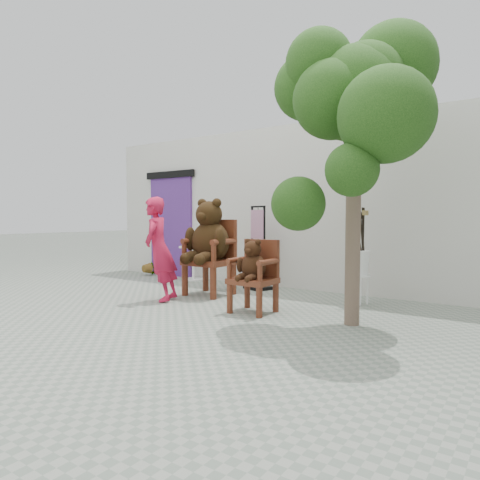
{
  "coord_description": "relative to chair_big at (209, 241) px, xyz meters",
  "views": [
    {
      "loc": [
        3.71,
        -4.36,
        1.31
      ],
      "look_at": [
        -0.14,
        1.16,
        0.95
      ],
      "focal_mm": 32.0,
      "sensor_mm": 36.0,
      "label": 1
    }
  ],
  "objects": [
    {
      "name": "chair_big",
      "position": [
        0.0,
        0.0,
        0.0
      ],
      "size": [
        0.8,
        0.85,
        1.62
      ],
      "color": "#4A1E10",
      "rests_on": "ground"
    },
    {
      "name": "potted_plant",
      "position": [
        -2.59,
        1.13,
        -0.71
      ],
      "size": [
        0.41,
        0.37,
        0.4
      ],
      "primitive_type": "imported",
      "rotation": [
        0.0,
        0.0,
        -0.18
      ],
      "color": "#14340E",
      "rests_on": "ground"
    },
    {
      "name": "chair_small",
      "position": [
        1.34,
        -0.68,
        -0.3
      ],
      "size": [
        0.57,
        0.55,
        1.02
      ],
      "color": "#4A1E10",
      "rests_on": "ground"
    },
    {
      "name": "cafe_table",
      "position": [
        -1.35,
        1.13,
        -0.47
      ],
      "size": [
        0.6,
        0.6,
        0.7
      ],
      "rotation": [
        0.0,
        0.0,
        -0.02
      ],
      "color": "white",
      "rests_on": "ground"
    },
    {
      "name": "stool_bucket",
      "position": [
        2.35,
        0.65,
        -0.27
      ],
      "size": [
        0.32,
        0.32,
        1.45
      ],
      "rotation": [
        0.0,
        0.0,
        -0.29
      ],
      "color": "white",
      "rests_on": "ground"
    },
    {
      "name": "back_wall",
      "position": [
        0.81,
        1.88,
        0.59
      ],
      "size": [
        9.0,
        1.0,
        3.0
      ],
      "primitive_type": "cube",
      "color": "beige",
      "rests_on": "ground"
    },
    {
      "name": "display_stand",
      "position": [
        0.37,
        0.93,
        -0.33
      ],
      "size": [
        0.54,
        0.48,
        1.51
      ],
      "rotation": [
        0.0,
        0.0,
        -0.35
      ],
      "color": "black",
      "rests_on": "ground"
    },
    {
      "name": "tree",
      "position": [
        2.71,
        -0.62,
        1.84
      ],
      "size": [
        2.07,
        2.1,
        3.73
      ],
      "rotation": [
        0.0,
        0.0,
        0.29
      ],
      "color": "brown",
      "rests_on": "ground"
    },
    {
      "name": "ground_plane",
      "position": [
        0.81,
        -1.22,
        -0.91
      ],
      "size": [
        60.0,
        60.0,
        0.0
      ],
      "primitive_type": "plane",
      "color": "gray",
      "rests_on": "ground"
    },
    {
      "name": "doorway",
      "position": [
        -2.19,
        1.36,
        0.26
      ],
      "size": [
        1.4,
        0.11,
        2.33
      ],
      "color": "#4F2775",
      "rests_on": "ground"
    },
    {
      "name": "person",
      "position": [
        -0.31,
        -0.85,
        -0.1
      ],
      "size": [
        0.6,
        0.7,
        1.62
      ],
      "primitive_type": "imported",
      "rotation": [
        0.0,
        0.0,
        -1.13
      ],
      "color": "#B71639",
      "rests_on": "ground"
    }
  ]
}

